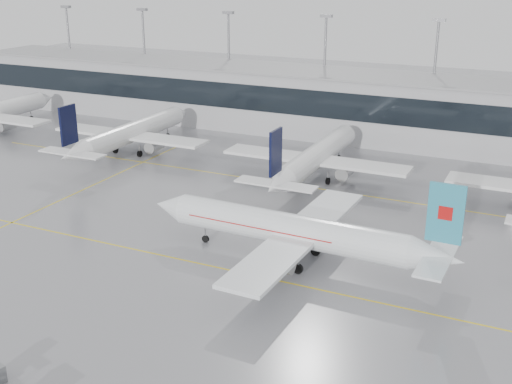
% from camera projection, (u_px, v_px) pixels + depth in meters
% --- Properties ---
extents(ground, '(320.00, 320.00, 0.00)m').
position_uv_depth(ground, '(211.00, 266.00, 72.46)').
color(ground, gray).
rests_on(ground, ground).
extents(taxi_line_main, '(120.00, 0.25, 0.01)m').
position_uv_depth(taxi_line_main, '(211.00, 266.00, 72.45)').
color(taxi_line_main, yellow).
rests_on(taxi_line_main, ground).
extents(taxi_line_north, '(120.00, 0.25, 0.01)m').
position_uv_depth(taxi_line_north, '(306.00, 187.00, 97.98)').
color(taxi_line_north, yellow).
rests_on(taxi_line_north, ground).
extents(taxi_line_cross, '(0.25, 60.00, 0.01)m').
position_uv_depth(taxi_line_cross, '(86.00, 188.00, 97.28)').
color(taxi_line_cross, yellow).
rests_on(taxi_line_cross, ground).
extents(terminal, '(180.00, 15.00, 12.00)m').
position_uv_depth(terminal, '(367.00, 108.00, 123.19)').
color(terminal, '#A2A2A6').
rests_on(terminal, ground).
extents(terminal_glass, '(180.00, 0.20, 5.00)m').
position_uv_depth(terminal_glass, '(356.00, 108.00, 116.26)').
color(terminal_glass, black).
rests_on(terminal_glass, ground).
extents(terminal_roof, '(182.00, 16.00, 0.40)m').
position_uv_depth(terminal_roof, '(369.00, 75.00, 121.09)').
color(terminal_roof, gray).
rests_on(terminal_roof, ground).
extents(light_masts, '(156.40, 1.00, 22.60)m').
position_uv_depth(light_masts, '(378.00, 65.00, 125.81)').
color(light_masts, gray).
rests_on(light_masts, ground).
extents(air_canada_jet, '(37.57, 30.33, 11.94)m').
position_uv_depth(air_canada_jet, '(298.00, 231.00, 72.15)').
color(air_canada_jet, white).
rests_on(air_canada_jet, ground).
extents(parked_jet_b, '(29.64, 36.96, 11.72)m').
position_uv_depth(parked_jet_b, '(130.00, 133.00, 113.94)').
color(parked_jet_b, white).
rests_on(parked_jet_b, ground).
extents(parked_jet_c, '(29.64, 36.96, 11.72)m').
position_uv_depth(parked_jet_c, '(315.00, 157.00, 99.87)').
color(parked_jet_c, white).
rests_on(parked_jet_c, ground).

